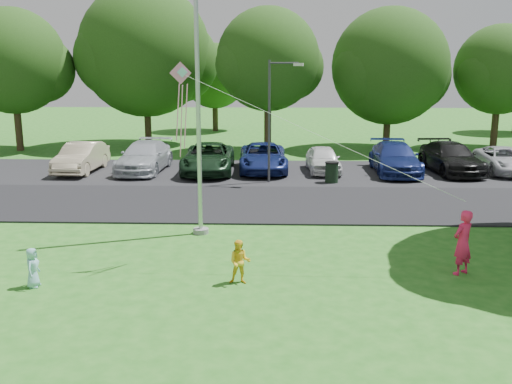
{
  "coord_description": "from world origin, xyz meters",
  "views": [
    {
      "loc": [
        -1.15,
        -12.53,
        5.31
      ],
      "look_at": [
        -1.69,
        4.0,
        1.6
      ],
      "focal_mm": 40.0,
      "sensor_mm": 36.0,
      "label": 1
    }
  ],
  "objects_px": {
    "trash_can": "(332,173)",
    "kite": "(190,94)",
    "street_lamp": "(274,111)",
    "woman": "(463,242)",
    "flagpole": "(198,103)",
    "child_blue": "(33,268)",
    "child_yellow": "(240,262)"
  },
  "relations": [
    {
      "from": "trash_can",
      "to": "kite",
      "type": "distance_m",
      "value": 12.39
    },
    {
      "from": "street_lamp",
      "to": "trash_can",
      "type": "relative_size",
      "value": 5.51
    },
    {
      "from": "child_blue",
      "to": "trash_can",
      "type": "bearing_deg",
      "value": -34.27
    },
    {
      "from": "flagpole",
      "to": "child_yellow",
      "type": "xyz_separation_m",
      "value": [
        1.52,
        -4.25,
        -3.61
      ]
    },
    {
      "from": "woman",
      "to": "child_yellow",
      "type": "xyz_separation_m",
      "value": [
        -5.67,
        -0.84,
        -0.29
      ]
    },
    {
      "from": "street_lamp",
      "to": "woman",
      "type": "height_order",
      "value": "street_lamp"
    },
    {
      "from": "street_lamp",
      "to": "woman",
      "type": "xyz_separation_m",
      "value": [
        4.87,
        -11.36,
        -2.46
      ]
    },
    {
      "from": "child_yellow",
      "to": "woman",
      "type": "bearing_deg",
      "value": 9.53
    },
    {
      "from": "trash_can",
      "to": "kite",
      "type": "height_order",
      "value": "kite"
    },
    {
      "from": "street_lamp",
      "to": "woman",
      "type": "bearing_deg",
      "value": -54.6
    },
    {
      "from": "trash_can",
      "to": "child_blue",
      "type": "height_order",
      "value": "trash_can"
    },
    {
      "from": "trash_can",
      "to": "child_yellow",
      "type": "relative_size",
      "value": 0.9
    },
    {
      "from": "flagpole",
      "to": "kite",
      "type": "relative_size",
      "value": 1.32
    },
    {
      "from": "flagpole",
      "to": "woman",
      "type": "height_order",
      "value": "flagpole"
    },
    {
      "from": "trash_can",
      "to": "child_blue",
      "type": "bearing_deg",
      "value": -123.78
    },
    {
      "from": "child_yellow",
      "to": "street_lamp",
      "type": "bearing_deg",
      "value": 87.39
    },
    {
      "from": "street_lamp",
      "to": "kite",
      "type": "height_order",
      "value": "street_lamp"
    },
    {
      "from": "woman",
      "to": "trash_can",
      "type": "bearing_deg",
      "value": -114.74
    },
    {
      "from": "child_yellow",
      "to": "child_blue",
      "type": "height_order",
      "value": "child_yellow"
    },
    {
      "from": "woman",
      "to": "kite",
      "type": "bearing_deg",
      "value": -41.81
    },
    {
      "from": "flagpole",
      "to": "child_yellow",
      "type": "bearing_deg",
      "value": -70.35
    },
    {
      "from": "trash_can",
      "to": "child_yellow",
      "type": "bearing_deg",
      "value": -105.7
    },
    {
      "from": "street_lamp",
      "to": "trash_can",
      "type": "xyz_separation_m",
      "value": [
        2.64,
        0.05,
        -2.81
      ]
    },
    {
      "from": "woman",
      "to": "kite",
      "type": "height_order",
      "value": "kite"
    },
    {
      "from": "woman",
      "to": "child_blue",
      "type": "distance_m",
      "value": 10.77
    },
    {
      "from": "child_blue",
      "to": "woman",
      "type": "bearing_deg",
      "value": -83.92
    },
    {
      "from": "woman",
      "to": "child_yellow",
      "type": "height_order",
      "value": "woman"
    },
    {
      "from": "flagpole",
      "to": "child_yellow",
      "type": "relative_size",
      "value": 8.96
    },
    {
      "from": "woman",
      "to": "child_yellow",
      "type": "distance_m",
      "value": 5.74
    },
    {
      "from": "child_yellow",
      "to": "child_blue",
      "type": "distance_m",
      "value": 5.03
    },
    {
      "from": "woman",
      "to": "child_blue",
      "type": "height_order",
      "value": "woman"
    },
    {
      "from": "flagpole",
      "to": "woman",
      "type": "relative_size",
      "value": 5.87
    }
  ]
}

